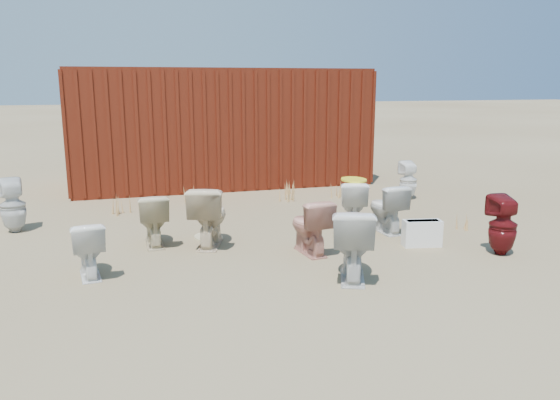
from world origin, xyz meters
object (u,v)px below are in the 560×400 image
object	(u,v)px
toilet_back_a	(13,206)
toilet_back_beige_right	(209,216)
toilet_front_maroon	(503,225)
toilet_front_pink	(310,226)
toilet_front_e	(386,208)
toilet_front_a	(88,249)
toilet_front_c	(353,243)
toilet_back_beige_left	(153,219)
toilet_back_e	(408,180)
loose_tank	(422,233)
toilet_back_yellowlid	(353,204)
shipping_container	(220,127)

from	to	relation	value
toilet_back_a	toilet_back_beige_right	distance (m)	2.99
toilet_front_maroon	toilet_back_a	bearing A→B (deg)	-22.40
toilet_front_pink	toilet_front_e	bearing A→B (deg)	-161.99
toilet_front_maroon	toilet_front_a	bearing A→B (deg)	-4.18
toilet_back_beige_right	toilet_front_c	bearing A→B (deg)	147.23
toilet_back_a	toilet_front_maroon	bearing A→B (deg)	138.89
toilet_front_c	toilet_front_maroon	distance (m)	2.17
toilet_back_a	toilet_back_beige_right	size ratio (longest dim) A/B	0.96
toilet_front_e	toilet_back_beige_left	bearing A→B (deg)	-7.58
toilet_back_e	loose_tank	size ratio (longest dim) A/B	1.41
toilet_back_beige_left	toilet_back_beige_right	xyz separation A→B (m)	(0.70, -0.24, 0.06)
toilet_front_e	loose_tank	size ratio (longest dim) A/B	1.41
toilet_front_a	toilet_front_maroon	xyz separation A→B (m)	(4.95, -0.61, 0.06)
toilet_back_beige_right	toilet_back_a	bearing A→B (deg)	-10.53
toilet_front_e	toilet_back_beige_left	size ratio (longest dim) A/B	1.00
toilet_front_maroon	toilet_back_a	xyz separation A→B (m)	(-6.08, 2.87, 0.01)
loose_tank	toilet_back_yellowlid	bearing A→B (deg)	124.41
toilet_front_pink	toilet_back_beige_right	world-z (taller)	toilet_back_beige_right
toilet_back_beige_left	loose_tank	size ratio (longest dim) A/B	1.41
toilet_back_beige_left	toilet_back_beige_right	distance (m)	0.75
toilet_front_maroon	toilet_front_e	distance (m)	1.65
toilet_back_yellowlid	toilet_front_e	bearing A→B (deg)	154.87
toilet_front_pink	toilet_front_c	xyz separation A→B (m)	(0.15, -1.00, 0.05)
toilet_front_c	toilet_back_beige_right	distance (m)	2.13
shipping_container	toilet_front_c	distance (m)	6.39
loose_tank	toilet_front_pink	bearing A→B (deg)	-174.14
toilet_front_a	toilet_back_beige_right	size ratio (longest dim) A/B	0.79
toilet_front_a	toilet_back_yellowlid	distance (m)	3.85
toilet_front_e	toilet_back_beige_right	size ratio (longest dim) A/B	0.86
toilet_front_a	loose_tank	bearing A→B (deg)	172.60
toilet_back_beige_right	toilet_back_e	distance (m)	4.44
toilet_back_beige_left	toilet_back_beige_right	bearing A→B (deg)	159.95
toilet_back_e	toilet_front_a	bearing A→B (deg)	31.00
toilet_front_c	toilet_front_maroon	bearing A→B (deg)	-150.91
toilet_front_a	toilet_front_maroon	size ratio (longest dim) A/B	0.85
toilet_front_maroon	loose_tank	xyz separation A→B (m)	(-0.77, 0.60, -0.20)
toilet_back_a	toilet_front_c	bearing A→B (deg)	125.46
toilet_front_e	toilet_back_a	bearing A→B (deg)	-19.02
toilet_front_c	toilet_front_maroon	xyz separation A→B (m)	(2.16, 0.27, -0.03)
toilet_front_maroon	toilet_back_e	size ratio (longest dim) A/B	1.07
loose_tank	toilet_back_e	bearing A→B (deg)	75.03
toilet_front_pink	toilet_front_e	xyz separation A→B (m)	(1.39, 0.65, -0.00)
toilet_front_maroon	toilet_back_e	distance (m)	3.36
toilet_front_pink	toilet_back_e	world-z (taller)	toilet_front_pink
toilet_front_pink	toilet_back_yellowlid	size ratio (longest dim) A/B	0.99
toilet_back_beige_left	toilet_back_e	size ratio (longest dim) A/B	1.00
toilet_front_e	toilet_back_e	world-z (taller)	same
toilet_back_beige_left	toilet_back_yellowlid	world-z (taller)	toilet_back_yellowlid
toilet_front_pink	toilet_back_e	distance (m)	3.84
toilet_front_c	toilet_back_a	xyz separation A→B (m)	(-3.93, 3.14, -0.01)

